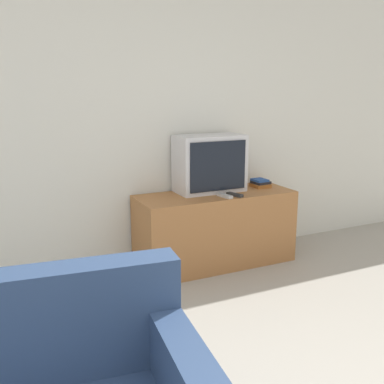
# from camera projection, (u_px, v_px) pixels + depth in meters

# --- Properties ---
(wall_back) EXTENTS (9.00, 0.06, 2.60)m
(wall_back) POSITION_uv_depth(u_px,v_px,m) (118.00, 124.00, 3.87)
(wall_back) COLOR silver
(wall_back) RESTS_ON ground_plane
(tv_stand) EXTENTS (1.45, 0.53, 0.67)m
(tv_stand) POSITION_uv_depth(u_px,v_px,m) (215.00, 229.00, 4.15)
(tv_stand) COLOR #9E6638
(tv_stand) RESTS_ON ground_plane
(television) EXTENTS (0.63, 0.33, 0.52)m
(television) POSITION_uv_depth(u_px,v_px,m) (210.00, 163.00, 4.09)
(television) COLOR silver
(television) RESTS_ON tv_stand
(book_stack) EXTENTS (0.16, 0.17, 0.08)m
(book_stack) POSITION_uv_depth(u_px,v_px,m) (260.00, 183.00, 4.32)
(book_stack) COLOR #995623
(book_stack) RESTS_ON tv_stand
(remote_on_stand) EXTENTS (0.08, 0.17, 0.02)m
(remote_on_stand) POSITION_uv_depth(u_px,v_px,m) (225.00, 196.00, 3.93)
(remote_on_stand) COLOR #B7B7B7
(remote_on_stand) RESTS_ON tv_stand
(remote_secondary) EXTENTS (0.09, 0.17, 0.02)m
(remote_secondary) POSITION_uv_depth(u_px,v_px,m) (235.00, 195.00, 3.97)
(remote_secondary) COLOR #2D2D2D
(remote_secondary) RESTS_ON tv_stand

